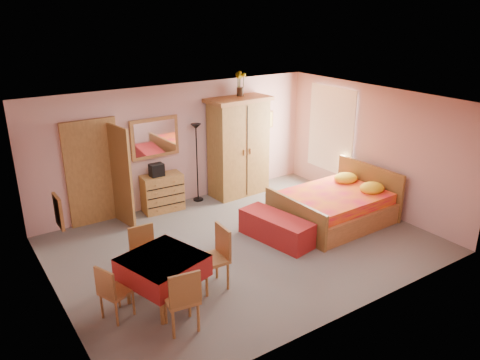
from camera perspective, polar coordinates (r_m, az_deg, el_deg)
floor at (r=8.62m, az=0.56°, el=-7.89°), size 6.50×6.50×0.00m
ceiling at (r=7.73m, az=0.63°, el=9.32°), size 6.50×6.50×0.00m
wall_back at (r=10.14m, az=-7.42°, el=4.30°), size 6.50×0.10×2.60m
wall_front at (r=6.35m, az=13.51°, el=-6.26°), size 6.50×0.10×2.60m
wall_left at (r=6.93m, az=-22.26°, el=-4.95°), size 0.10×5.00×2.60m
wall_right at (r=10.19m, az=15.89°, el=3.75°), size 0.10×5.00×2.60m
doorway at (r=9.56m, az=-17.48°, el=0.74°), size 1.06×0.12×2.15m
window at (r=10.90m, az=11.08°, el=6.04°), size 0.08×1.40×1.95m
picture_left at (r=6.24m, az=-21.27°, el=-3.60°), size 0.04×0.32×0.42m
picture_back at (r=11.26m, az=3.40°, el=7.36°), size 0.30×0.04×0.40m
chest_of_drawers at (r=9.99m, az=-9.43°, el=-1.54°), size 0.87×0.48×0.80m
wall_mirror at (r=9.81m, az=-10.34°, el=5.09°), size 1.06×0.09×0.84m
stereo at (r=9.77m, az=-10.13°, el=1.21°), size 0.29×0.21×0.26m
floor_lamp at (r=10.25m, az=-5.26°, el=2.07°), size 0.23×0.23×1.75m
wardrobe at (r=10.54m, az=-0.17°, el=4.06°), size 1.46×0.81×2.23m
sunflower_vase at (r=10.40m, az=0.02°, el=11.66°), size 0.23×0.23×0.54m
bed at (r=9.50m, az=11.35°, el=-2.19°), size 2.20×1.75×1.00m
bench at (r=8.70m, az=4.42°, el=-5.88°), size 0.79×1.52×0.48m
dining_table at (r=7.02m, az=-9.29°, el=-11.90°), size 1.26×1.26×0.74m
chair_south at (r=6.43m, az=-7.22°, el=-14.03°), size 0.48×0.48×0.94m
chair_north at (r=7.50m, az=-11.32°, el=-9.06°), size 0.42×0.42×0.89m
chair_west at (r=6.83m, az=-14.84°, el=-12.93°), size 0.49×0.49×0.83m
chair_east at (r=7.21m, az=-3.48°, el=-9.56°), size 0.47×0.47×0.98m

